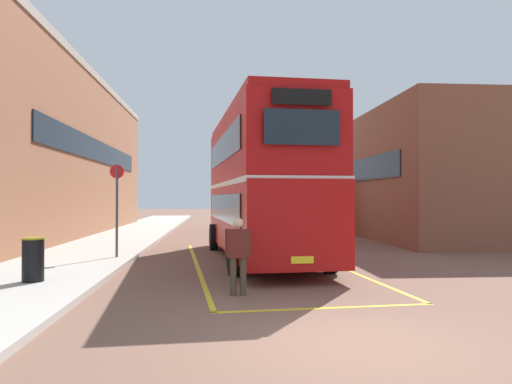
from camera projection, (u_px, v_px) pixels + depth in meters
The scene contains 10 objects.
ground_plane at pixel (260, 245), 21.15m from camera, with size 135.60×135.60×0.00m, color brown.
sidewalk_left at pixel (117, 239), 23.02m from camera, with size 4.00×57.60×0.14m, color #B2ADA3.
brick_building_left at pixel (41, 156), 25.99m from camera, with size 6.17×25.63×8.50m.
depot_building_right at pixel (443, 177), 25.43m from camera, with size 8.67×14.29×6.22m.
double_decker_bus at pixel (261, 183), 16.08m from camera, with size 3.49×10.50×4.75m.
single_deck_bus at pixel (301, 204), 30.87m from camera, with size 3.27×9.10×3.02m.
pedestrian_boarding at pixel (238, 251), 10.17m from camera, with size 0.54×0.25×1.60m.
litter_bin at pixel (33, 259), 11.01m from camera, with size 0.50×0.50×0.98m.
bus_stop_sign at pixel (117, 202), 15.58m from camera, with size 0.44×0.08×2.93m.
bay_marking_yellow at pixel (270, 268), 14.13m from camera, with size 5.28×12.68×0.01m.
Camera 1 is at (-1.90, -6.69, 2.02)m, focal length 34.50 mm.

